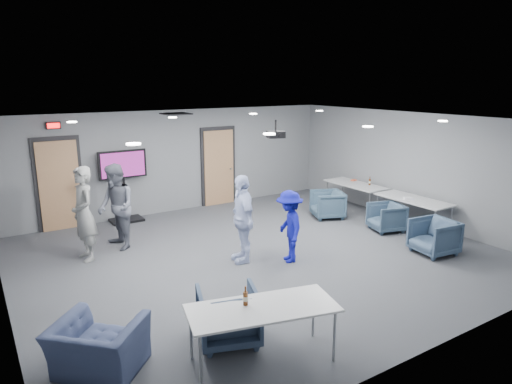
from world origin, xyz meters
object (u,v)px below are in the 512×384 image
person_c (242,219)px  chair_right_b (386,217)px  person_d (289,226)px  person_a (84,214)px  person_b (116,207)px  table_right_b (413,201)px  table_right_a (355,186)px  bottle_front (246,298)px  chair_right_c (434,237)px  chair_front_b (98,347)px  projector (276,134)px  table_front_left (262,310)px  chair_right_a (327,204)px  chair_front_a (228,316)px  tv_stand (124,182)px  bottle_right (370,182)px

person_c → chair_right_b: 3.82m
person_d → person_a: bearing=-103.3°
chair_right_b → person_b: bearing=-94.3°
chair_right_b → table_right_b: 0.77m
table_right_a → bottle_front: size_ratio=7.16×
chair_right_b → chair_right_c: size_ratio=0.91×
person_c → table_right_a: (4.42, 1.44, -0.17)m
person_a → chair_front_b: 3.92m
person_d → projector: bearing=-171.1°
person_b → chair_right_c: bearing=50.0°
table_right_b → person_a: bearing=72.6°
person_c → table_front_left: (-1.48, -2.94, -0.17)m
chair_right_c → table_front_left: 5.09m
chair_right_a → table_front_left: bearing=-25.6°
table_right_b → table_front_left: bearing=112.8°
person_d → chair_right_c: 3.01m
chair_right_b → person_a: bearing=-89.8°
chair_front_a → table_front_left: size_ratio=0.41×
person_b → table_front_left: 4.96m
chair_right_a → chair_front_b: size_ratio=0.77×
bottle_front → chair_front_b: bearing=156.6°
person_d → chair_front_a: bearing=-31.6°
person_c → projector: 1.80m
table_right_a → tv_stand: tv_stand is taller
person_b → bottle_front: (0.22, -4.79, -0.07)m
chair_front_b → table_right_b: table_right_b is taller
chair_right_a → table_right_b: table_right_b is taller
chair_right_a → bottle_right: bottle_right is taller
bottle_front → chair_right_a: bearing=39.6°
person_c → chair_right_c: person_c is taller
chair_right_a → projector: projector is taller
chair_right_c → chair_front_a: chair_front_a is taller
table_front_left → bottle_front: 0.25m
table_right_a → person_c: bearing=108.1°
person_c → person_a: bearing=-110.8°
person_b → tv_stand: 1.94m
person_d → chair_front_b: 4.33m
person_d → projector: size_ratio=3.59×
table_front_left → bottle_front: size_ratio=7.98×
person_c → table_front_left: size_ratio=0.87×
chair_right_b → tv_stand: 6.39m
person_c → tv_stand: 3.97m
chair_right_a → chair_front_b: (-6.59, -3.39, -0.02)m
chair_right_a → chair_right_c: bearing=25.4°
chair_right_c → table_right_a: bearing=171.0°
chair_right_c → projector: projector is taller
chair_right_c → table_front_left: table_front_left is taller
bottle_right → table_right_a: bearing=124.9°
chair_front_a → bottle_right: bottle_right is taller
person_b → projector: size_ratio=4.56×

